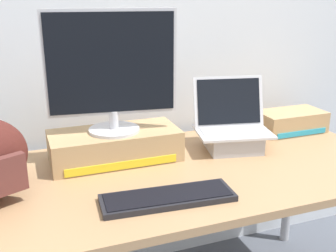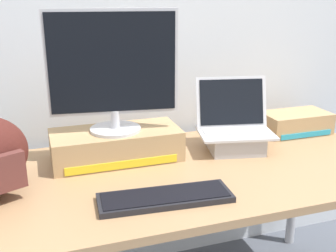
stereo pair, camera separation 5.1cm
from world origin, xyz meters
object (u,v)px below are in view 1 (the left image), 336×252
toner_box_yellow (115,145)px  toner_box_cyan (291,121)px  open_laptop (232,134)px  desktop_monitor (112,71)px  external_keyboard (168,198)px

toner_box_yellow → toner_box_cyan: 0.89m
open_laptop → toner_box_yellow: bearing=-174.2°
toner_box_yellow → open_laptop: size_ratio=1.46×
desktop_monitor → open_laptop: (0.51, -0.05, -0.30)m
desktop_monitor → toner_box_cyan: size_ratio=1.57×
desktop_monitor → toner_box_yellow: bearing=87.2°
toner_box_yellow → toner_box_cyan: (0.89, 0.05, -0.01)m
toner_box_yellow → external_keyboard: toner_box_yellow is taller
toner_box_yellow → toner_box_cyan: toner_box_yellow is taller
external_keyboard → open_laptop: bearing=43.6°
open_laptop → toner_box_cyan: open_laptop is taller
open_laptop → toner_box_cyan: 0.40m
external_keyboard → toner_box_cyan: toner_box_cyan is taller
external_keyboard → desktop_monitor: bearing=105.4°
open_laptop → desktop_monitor: bearing=-174.1°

